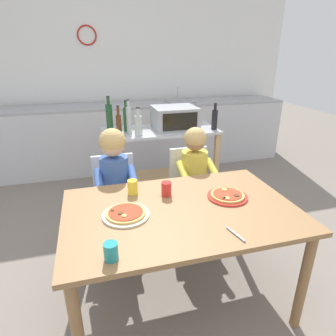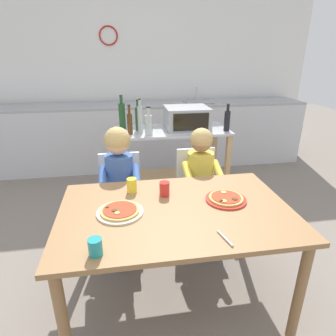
% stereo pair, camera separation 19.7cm
% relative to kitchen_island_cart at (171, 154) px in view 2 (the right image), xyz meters
% --- Properties ---
extents(ground_plane, '(11.93, 11.93, 0.00)m').
position_rel_kitchen_island_cart_xyz_m(ground_plane, '(-0.22, -0.21, -0.57)').
color(ground_plane, slate).
extents(back_wall_tiled, '(5.27, 0.14, 2.70)m').
position_rel_kitchen_island_cart_xyz_m(back_wall_tiled, '(-0.22, 1.64, 0.78)').
color(back_wall_tiled, white).
rests_on(back_wall_tiled, ground).
extents(kitchen_counter, '(4.74, 0.60, 1.12)m').
position_rel_kitchen_island_cart_xyz_m(kitchen_counter, '(-0.22, 1.23, -0.11)').
color(kitchen_counter, silver).
rests_on(kitchen_counter, ground).
extents(kitchen_island_cart, '(1.20, 0.54, 0.85)m').
position_rel_kitchen_island_cart_xyz_m(kitchen_island_cart, '(0.00, 0.00, 0.00)').
color(kitchen_island_cart, '#B7BABF').
rests_on(kitchen_island_cart, ground).
extents(toaster_oven, '(0.45, 0.39, 0.23)m').
position_rel_kitchen_island_cart_xyz_m(toaster_oven, '(0.16, 0.01, 0.39)').
color(toaster_oven, '#999BA0').
rests_on(toaster_oven, kitchen_island_cart).
extents(bottle_tall_green_wine, '(0.07, 0.07, 0.35)m').
position_rel_kitchen_island_cart_xyz_m(bottle_tall_green_wine, '(-0.50, 0.11, 0.42)').
color(bottle_tall_green_wine, '#1E4723').
rests_on(bottle_tall_green_wine, kitchen_island_cart).
extents(bottle_dark_olive_oil, '(0.07, 0.07, 0.28)m').
position_rel_kitchen_island_cart_xyz_m(bottle_dark_olive_oil, '(-0.25, -0.16, 0.39)').
color(bottle_dark_olive_oil, '#ADB7B2').
rests_on(bottle_dark_olive_oil, kitchen_island_cart).
extents(bottle_slim_sauce, '(0.05, 0.05, 0.29)m').
position_rel_kitchen_island_cart_xyz_m(bottle_slim_sauce, '(-0.44, -0.12, 0.39)').
color(bottle_slim_sauce, '#4C2D14').
rests_on(bottle_slim_sauce, kitchen_island_cart).
extents(bottle_brown_beer, '(0.06, 0.06, 0.28)m').
position_rel_kitchen_island_cart_xyz_m(bottle_brown_beer, '(0.55, -0.15, 0.39)').
color(bottle_brown_beer, black).
rests_on(bottle_brown_beer, kitchen_island_cart).
extents(bottle_clear_vinegar, '(0.05, 0.05, 0.34)m').
position_rel_kitchen_island_cart_xyz_m(bottle_clear_vinegar, '(-0.33, -0.07, 0.42)').
color(bottle_clear_vinegar, '#ADB7B2').
rests_on(bottle_clear_vinegar, kitchen_island_cart).
extents(bottle_squat_spirits, '(0.06, 0.06, 0.31)m').
position_rel_kitchen_island_cart_xyz_m(bottle_squat_spirits, '(-0.34, 0.02, 0.41)').
color(bottle_squat_spirits, '#1E4723').
rests_on(bottle_squat_spirits, kitchen_island_cart).
extents(dining_table, '(1.41, 0.91, 0.72)m').
position_rel_kitchen_island_cart_xyz_m(dining_table, '(-0.22, -1.41, 0.06)').
color(dining_table, olive).
rests_on(dining_table, ground).
extents(dining_chair_left, '(0.36, 0.36, 0.81)m').
position_rel_kitchen_island_cart_xyz_m(dining_chair_left, '(-0.55, -0.68, -0.09)').
color(dining_chair_left, silver).
rests_on(dining_chair_left, ground).
extents(dining_chair_right, '(0.36, 0.36, 0.81)m').
position_rel_kitchen_island_cart_xyz_m(dining_chair_right, '(0.12, -0.66, -0.09)').
color(dining_chair_right, silver).
rests_on(dining_chair_right, ground).
extents(child_in_blue_striped_shirt, '(0.32, 0.42, 1.06)m').
position_rel_kitchen_island_cart_xyz_m(child_in_blue_striped_shirt, '(-0.55, -0.79, 0.12)').
color(child_in_blue_striped_shirt, '#424C6B').
rests_on(child_in_blue_striped_shirt, ground).
extents(child_in_yellow_shirt, '(0.32, 0.42, 1.02)m').
position_rel_kitchen_island_cart_xyz_m(child_in_yellow_shirt, '(0.12, -0.79, 0.09)').
color(child_in_yellow_shirt, '#424C6B').
rests_on(child_in_yellow_shirt, ground).
extents(pizza_plate_cream, '(0.28, 0.28, 0.03)m').
position_rel_kitchen_island_cart_xyz_m(pizza_plate_cream, '(-0.55, -1.40, 0.16)').
color(pizza_plate_cream, beige).
rests_on(pizza_plate_cream, dining_table).
extents(pizza_plate_red_rimmed, '(0.26, 0.26, 0.03)m').
position_rel_kitchen_island_cart_xyz_m(pizza_plate_red_rimmed, '(0.12, -1.35, 0.16)').
color(pizza_plate_red_rimmed, red).
rests_on(pizza_plate_red_rimmed, dining_table).
extents(drinking_cup_yellow, '(0.07, 0.07, 0.10)m').
position_rel_kitchen_island_cart_xyz_m(drinking_cup_yellow, '(-0.47, -1.13, 0.20)').
color(drinking_cup_yellow, yellow).
rests_on(drinking_cup_yellow, dining_table).
extents(drinking_cup_red, '(0.07, 0.07, 0.10)m').
position_rel_kitchen_island_cart_xyz_m(drinking_cup_red, '(-0.26, -1.22, 0.20)').
color(drinking_cup_red, red).
rests_on(drinking_cup_red, dining_table).
extents(drinking_cup_teal, '(0.07, 0.07, 0.09)m').
position_rel_kitchen_island_cart_xyz_m(drinking_cup_teal, '(-0.67, -1.76, 0.19)').
color(drinking_cup_teal, teal).
rests_on(drinking_cup_teal, dining_table).
extents(serving_spoon, '(0.04, 0.14, 0.01)m').
position_rel_kitchen_island_cart_xyz_m(serving_spoon, '(-0.03, -1.74, 0.16)').
color(serving_spoon, '#B7BABF').
rests_on(serving_spoon, dining_table).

